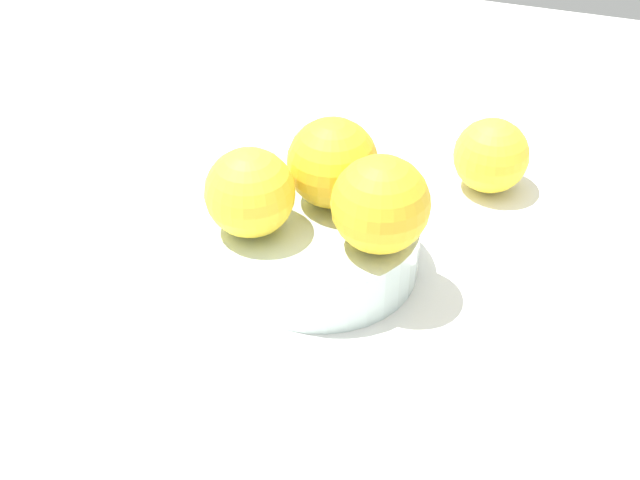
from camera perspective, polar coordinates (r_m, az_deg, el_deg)
name	(u,v)px	position (r cm, az deg, el deg)	size (l,w,h in cm)	color
ground_plane	(320,277)	(63.24, 0.00, -2.51)	(110.00, 110.00, 2.00)	white
fruit_bowl	(320,246)	(61.34, 0.00, -0.39)	(14.49, 14.49, 4.20)	silver
orange_in_bowl_0	(333,163)	(60.23, 0.92, 5.26)	(6.64, 6.64, 6.64)	yellow
orange_in_bowl_1	(381,204)	(56.03, 4.14, 2.44)	(6.77, 6.77, 6.77)	yellow
orange_in_bowl_2	(250,193)	(57.62, -4.80, 3.24)	(6.31, 6.31, 6.31)	yellow
orange_loose_0	(491,156)	(70.74, 11.58, 5.65)	(6.24, 6.24, 6.24)	yellow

